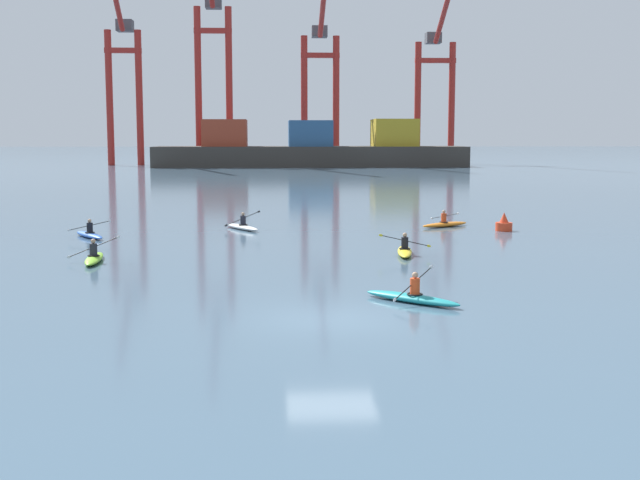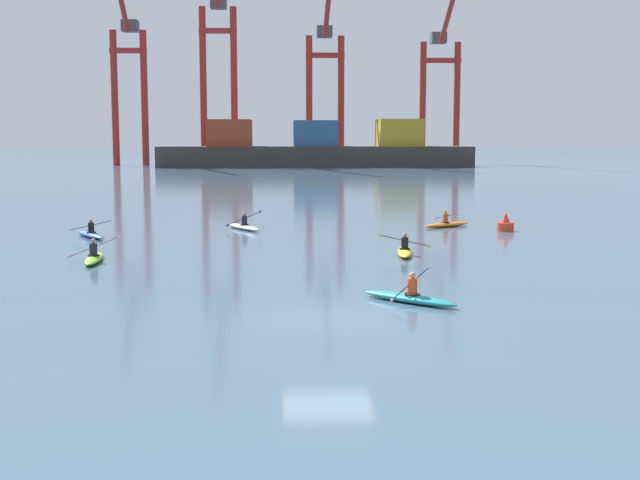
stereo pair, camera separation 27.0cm
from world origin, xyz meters
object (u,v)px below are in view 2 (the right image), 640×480
at_px(gantry_crane_east_mid, 325,75).
at_px(channel_buoy, 505,224).
at_px(container_barge, 315,150).
at_px(gantry_crane_west_mid, 218,58).
at_px(kayak_white, 244,226).
at_px(kayak_blue, 91,234).
at_px(kayak_orange, 446,224).
at_px(kayak_yellow, 405,251).
at_px(gantry_crane_east, 441,77).
at_px(kayak_lime, 94,257).
at_px(kayak_teal, 410,297).
at_px(gantry_crane_west, 128,72).

xyz_separation_m(gantry_crane_east_mid, channel_buoy, (3.87, -106.47, -15.72)).
relative_size(container_barge, channel_buoy, 51.98).
relative_size(gantry_crane_west_mid, channel_buoy, 38.56).
bearing_deg(gantry_crane_east_mid, kayak_white, -95.55).
bearing_deg(gantry_crane_east_mid, container_barge, -102.69).
bearing_deg(kayak_blue, kayak_white, 23.04).
xyz_separation_m(gantry_crane_east_mid, kayak_orange, (1.11, -104.32, -15.90)).
distance_m(channel_buoy, kayak_orange, 3.50).
distance_m(kayak_blue, kayak_orange, 19.25).
relative_size(kayak_white, kayak_yellow, 0.94).
distance_m(gantry_crane_east_mid, kayak_white, 106.74).
distance_m(container_barge, kayak_blue, 99.43).
bearing_deg(gantry_crane_east, container_barge, -149.69).
bearing_deg(gantry_crane_west_mid, kayak_lime, -88.41).
bearing_deg(kayak_lime, kayak_teal, -37.68).
xyz_separation_m(kayak_orange, kayak_lime, (-16.87, -12.15, 0.00)).
distance_m(gantry_crane_west_mid, gantry_crane_east, 41.25).
xyz_separation_m(channel_buoy, kayak_orange, (-2.76, 2.15, -0.19)).
bearing_deg(kayak_blue, kayak_teal, -51.75).
distance_m(gantry_crane_west, kayak_lime, 116.41).
distance_m(kayak_orange, kayak_yellow, 11.49).
bearing_deg(kayak_teal, kayak_white, 106.30).
xyz_separation_m(kayak_blue, kayak_yellow, (14.86, -6.84, 0.00)).
bearing_deg(gantry_crane_west_mid, channel_buoy, -77.60).
xyz_separation_m(gantry_crane_west, gantry_crane_west_mid, (15.57, -0.16, 2.41)).
relative_size(gantry_crane_west_mid, kayak_yellow, 11.17).
distance_m(gantry_crane_east_mid, kayak_lime, 118.60).
relative_size(gantry_crane_west, kayak_blue, 10.51).
xyz_separation_m(kayak_orange, kayak_white, (-11.31, -0.73, 0.00)).
relative_size(container_barge, kayak_yellow, 15.07).
bearing_deg(kayak_orange, kayak_lime, -144.24).
height_order(gantry_crane_east, kayak_blue, gantry_crane_east).
distance_m(gantry_crane_west, channel_buoy, 111.76).
relative_size(gantry_crane_east_mid, kayak_lime, 9.08).
xyz_separation_m(kayak_teal, kayak_orange, (5.38, 21.02, 0.00)).
xyz_separation_m(container_barge, kayak_white, (-7.93, -94.98, -2.61)).
bearing_deg(kayak_orange, kayak_white, -176.31).
bearing_deg(kayak_blue, kayak_yellow, -24.71).
height_order(gantry_crane_east_mid, kayak_blue, gantry_crane_east_mid).
bearing_deg(gantry_crane_west, channel_buoy, -69.72).
xyz_separation_m(channel_buoy, kayak_yellow, (-6.75, -8.62, -0.19)).
distance_m(gantry_crane_west, kayak_teal, 127.32).
bearing_deg(gantry_crane_west, container_barge, -12.89).
height_order(container_barge, channel_buoy, container_barge).
bearing_deg(kayak_yellow, kayak_orange, 69.70).
bearing_deg(kayak_lime, kayak_yellow, 6.09).
bearing_deg(kayak_orange, gantry_crane_west, 109.30).
xyz_separation_m(container_barge, gantry_crane_west_mid, (-16.63, 7.21, 15.89)).
relative_size(gantry_crane_east_mid, gantry_crane_east, 0.95).
height_order(channel_buoy, kayak_orange, channel_buoy).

